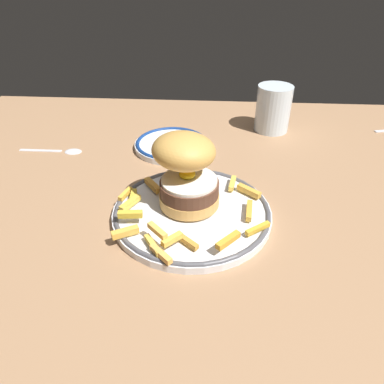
{
  "coord_description": "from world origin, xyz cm",
  "views": [
    {
      "loc": [
        -2.44,
        -49.08,
        34.99
      ],
      "look_at": [
        -5.44,
        -4.66,
        4.6
      ],
      "focal_mm": 33.15,
      "sensor_mm": 36.0,
      "label": 1
    }
  ],
  "objects_px": {
    "spoon": "(66,150)",
    "burger": "(186,169)",
    "dinner_plate": "(192,212)",
    "side_plate": "(172,144)",
    "water_glass": "(273,112)"
  },
  "relations": [
    {
      "from": "spoon",
      "to": "burger",
      "type": "bearing_deg",
      "value": -33.84
    },
    {
      "from": "dinner_plate",
      "to": "burger",
      "type": "xyz_separation_m",
      "value": [
        -0.01,
        0.02,
        0.07
      ]
    },
    {
      "from": "side_plate",
      "to": "water_glass",
      "type": "bearing_deg",
      "value": 26.19
    },
    {
      "from": "burger",
      "to": "water_glass",
      "type": "relative_size",
      "value": 1.34
    },
    {
      "from": "dinner_plate",
      "to": "water_glass",
      "type": "relative_size",
      "value": 2.41
    },
    {
      "from": "dinner_plate",
      "to": "side_plate",
      "type": "relative_size",
      "value": 1.6
    },
    {
      "from": "dinner_plate",
      "to": "water_glass",
      "type": "xyz_separation_m",
      "value": [
        0.16,
        0.34,
        0.04
      ]
    },
    {
      "from": "dinner_plate",
      "to": "spoon",
      "type": "height_order",
      "value": "dinner_plate"
    },
    {
      "from": "side_plate",
      "to": "spoon",
      "type": "xyz_separation_m",
      "value": [
        -0.22,
        -0.03,
        -0.0
      ]
    },
    {
      "from": "water_glass",
      "to": "side_plate",
      "type": "relative_size",
      "value": 0.66
    },
    {
      "from": "burger",
      "to": "spoon",
      "type": "distance_m",
      "value": 0.33
    },
    {
      "from": "water_glass",
      "to": "spoon",
      "type": "bearing_deg",
      "value": -162.26
    },
    {
      "from": "water_glass",
      "to": "spoon",
      "type": "height_order",
      "value": "water_glass"
    },
    {
      "from": "dinner_plate",
      "to": "side_plate",
      "type": "distance_m",
      "value": 0.24
    },
    {
      "from": "side_plate",
      "to": "spoon",
      "type": "height_order",
      "value": "side_plate"
    }
  ]
}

